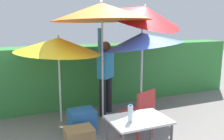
{
  "coord_description": "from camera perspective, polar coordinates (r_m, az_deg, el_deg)",
  "views": [
    {
      "loc": [
        -1.84,
        -4.05,
        2.04
      ],
      "look_at": [
        0.0,
        0.3,
        1.1
      ],
      "focal_mm": 40.32,
      "sensor_mm": 36.0,
      "label": 1
    }
  ],
  "objects": [
    {
      "name": "umbrella_navy",
      "position": [
        5.09,
        6.87,
        6.79
      ],
      "size": [
        1.64,
        1.62,
        1.96
      ],
      "color": "silver",
      "rests_on": "ground_plane"
    },
    {
      "name": "umbrella_rainbow",
      "position": [
        4.97,
        -2.37,
        13.03
      ],
      "size": [
        1.97,
        1.98,
        2.43
      ],
      "color": "silver",
      "rests_on": "ground_plane"
    },
    {
      "name": "cooler_box",
      "position": [
        4.73,
        -6.83,
        -11.47
      ],
      "size": [
        0.47,
        0.38,
        0.44
      ],
      "primitive_type": "cube",
      "color": "#2D6BB7",
      "rests_on": "ground_plane"
    },
    {
      "name": "bottle_water",
      "position": [
        3.35,
        4.18,
        -9.81
      ],
      "size": [
        0.07,
        0.07,
        0.24
      ],
      "color": "silver",
      "rests_on": "folding_table"
    },
    {
      "name": "umbrella_yellow",
      "position": [
        5.9,
        7.23,
        12.68
      ],
      "size": [
        1.86,
        1.8,
        2.7
      ],
      "color": "silver",
      "rests_on": "ground_plane"
    },
    {
      "name": "hedge_row",
      "position": [
        6.25,
        -5.25,
        -0.99
      ],
      "size": [
        8.0,
        0.7,
        1.44
      ],
      "primitive_type": "cube",
      "color": "#38843D",
      "rests_on": "ground_plane"
    },
    {
      "name": "chair_plastic",
      "position": [
        4.37,
        6.35,
        -9.29
      ],
      "size": [
        0.57,
        0.57,
        0.89
      ],
      "color": "#B72D2D",
      "rests_on": "ground_plane"
    },
    {
      "name": "person_vendor",
      "position": [
        5.4,
        -1.46,
        -0.56
      ],
      "size": [
        0.48,
        0.42,
        1.88
      ],
      "color": "black",
      "rests_on": "ground_plane"
    },
    {
      "name": "ground_plane",
      "position": [
        4.9,
        1.4,
        -13.38
      ],
      "size": [
        24.0,
        24.0,
        0.0
      ],
      "primitive_type": "plane",
      "color": "gray"
    },
    {
      "name": "crate_cardboard",
      "position": [
        4.25,
        -7.44,
        -15.01
      ],
      "size": [
        0.46,
        0.36,
        0.33
      ],
      "primitive_type": "cube",
      "color": "#9E7A4C",
      "rests_on": "ground_plane"
    },
    {
      "name": "umbrella_orange",
      "position": [
        4.98,
        -12.09,
        5.54
      ],
      "size": [
        1.69,
        1.68,
        1.78
      ],
      "color": "silver",
      "rests_on": "ground_plane"
    },
    {
      "name": "folding_table",
      "position": [
        3.54,
        6.04,
        -12.22
      ],
      "size": [
        0.8,
        0.6,
        0.72
      ],
      "color": "#4C4C51",
      "rests_on": "ground_plane"
    }
  ]
}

